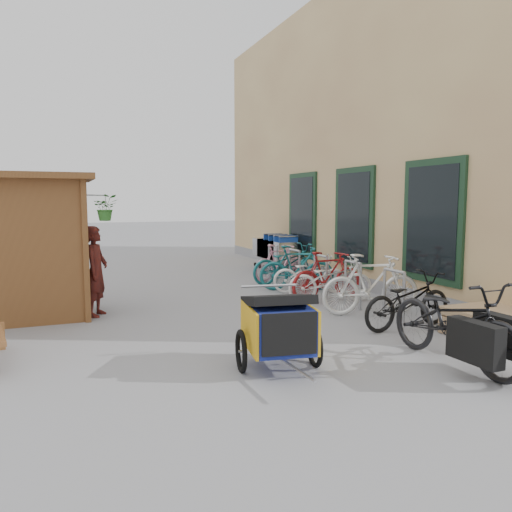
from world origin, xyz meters
name	(u,v)px	position (x,y,z in m)	size (l,w,h in m)	color
ground	(263,336)	(0.00, 0.00, 0.00)	(80.00, 80.00, 0.00)	gray
building	(420,144)	(6.49, 4.50, 3.49)	(6.07, 13.00, 7.00)	#DCBD7E
kiosk	(20,226)	(-3.28, 2.47, 1.55)	(2.49, 1.65, 2.40)	brown
bike_rack	(320,271)	(2.30, 2.40, 0.52)	(0.05, 5.35, 0.86)	#A5A8AD
pallet_stack	(496,325)	(3.00, -1.40, 0.21)	(1.00, 1.20, 0.40)	tan
shopping_carts	(274,249)	(3.00, 6.31, 0.60)	(0.58, 1.95, 1.04)	silver
child_trailer	(279,324)	(-0.37, -1.35, 0.53)	(1.02, 1.65, 0.95)	navy
cargo_bike	(456,322)	(1.64, -2.04, 0.53)	(0.76, 2.05, 1.07)	black
person_kiosk	(96,271)	(-2.13, 2.27, 0.77)	(0.56, 0.37, 1.54)	maroon
bike_0	(408,301)	(2.24, -0.42, 0.44)	(0.58, 1.66, 0.87)	black
bike_1	(371,284)	(2.27, 0.59, 0.53)	(0.50, 1.77, 1.06)	white
bike_2	(330,280)	(2.16, 1.77, 0.44)	(0.58, 1.67, 0.88)	white
bike_3	(327,276)	(2.20, 1.95, 0.49)	(0.46, 1.63, 0.98)	maroon
bike_4	(310,274)	(2.26, 2.77, 0.41)	(0.55, 1.57, 0.82)	white
bike_5	(297,268)	(2.15, 3.17, 0.50)	(0.47, 1.65, 0.99)	#1A656B
bike_6	(287,264)	(2.32, 4.04, 0.48)	(0.63, 1.82, 0.95)	#1A656B
bike_7	(279,262)	(2.34, 4.57, 0.45)	(0.42, 1.50, 0.90)	#F7A0BE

